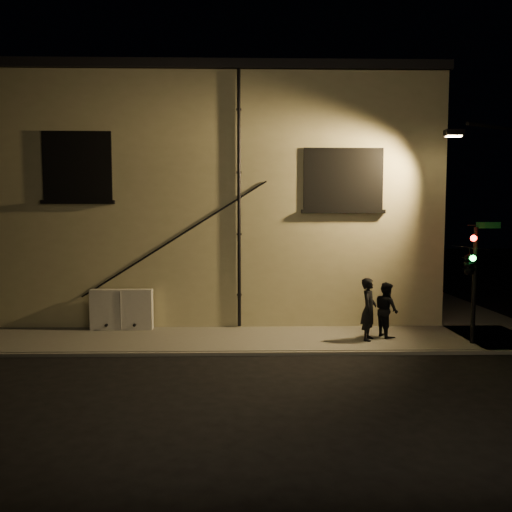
{
  "coord_description": "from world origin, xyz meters",
  "views": [
    {
      "loc": [
        -1.6,
        -13.36,
        3.76
      ],
      "look_at": [
        -1.27,
        1.8,
        2.57
      ],
      "focal_mm": 35.0,
      "sensor_mm": 36.0,
      "label": 1
    }
  ],
  "objects_px": {
    "pedestrian_a": "(369,309)",
    "pedestrian_b": "(386,310)",
    "traffic_signal": "(470,262)",
    "utility_cabinet": "(122,309)"
  },
  "relations": [
    {
      "from": "pedestrian_a",
      "to": "pedestrian_b",
      "type": "xyz_separation_m",
      "value": [
        0.64,
        0.39,
        -0.09
      ]
    },
    {
      "from": "pedestrian_a",
      "to": "traffic_signal",
      "type": "xyz_separation_m",
      "value": [
        2.71,
        -0.56,
        1.43
      ]
    },
    {
      "from": "utility_cabinet",
      "to": "traffic_signal",
      "type": "bearing_deg",
      "value": -11.63
    },
    {
      "from": "utility_cabinet",
      "to": "pedestrian_b",
      "type": "xyz_separation_m",
      "value": [
        8.29,
        -1.19,
        0.18
      ]
    },
    {
      "from": "utility_cabinet",
      "to": "pedestrian_b",
      "type": "relative_size",
      "value": 1.19
    },
    {
      "from": "pedestrian_a",
      "to": "traffic_signal",
      "type": "bearing_deg",
      "value": -77.67
    },
    {
      "from": "utility_cabinet",
      "to": "traffic_signal",
      "type": "relative_size",
      "value": 0.57
    },
    {
      "from": "pedestrian_a",
      "to": "pedestrian_b",
      "type": "distance_m",
      "value": 0.75
    },
    {
      "from": "utility_cabinet",
      "to": "pedestrian_a",
      "type": "bearing_deg",
      "value": -11.64
    },
    {
      "from": "pedestrian_b",
      "to": "pedestrian_a",
      "type": "bearing_deg",
      "value": 106.07
    }
  ]
}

